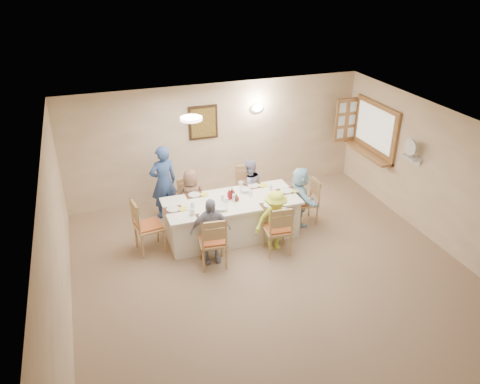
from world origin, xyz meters
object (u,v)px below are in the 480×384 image
object	(u,v)px
diner_back_right	(249,187)
diner_front_left	(210,231)
chair_left_end	(149,225)
chair_front_right	(277,228)
chair_back_left	(190,201)
condiment_ketchup	(229,194)
chair_right_end	(305,201)
diner_right_end	(300,196)
diner_front_right	(275,221)
serving_hatch	(375,129)
chair_front_left	(213,240)
chair_back_right	(247,190)
diner_back_left	(192,197)
dining_table	(231,218)
caregiver	(164,182)
desk_fan	(412,150)

from	to	relation	value
diner_back_right	diner_front_left	xyz separation A→B (m)	(-1.20, -1.36, 0.01)
diner_front_left	chair_left_end	bearing A→B (deg)	147.76
chair_front_right	chair_left_end	size ratio (longest dim) A/B	0.96
chair_back_left	condiment_ketchup	world-z (taller)	condiment_ketchup
chair_right_end	diner_right_end	world-z (taller)	diner_right_end
diner_back_right	diner_front_right	xyz separation A→B (m)	(-0.00, -1.36, -0.03)
serving_hatch	diner_front_right	xyz separation A→B (m)	(-2.89, -1.41, -0.92)
chair_front_left	serving_hatch	bearing A→B (deg)	-153.14
chair_left_end	chair_front_left	bearing A→B (deg)	-138.60
chair_back_right	condiment_ketchup	size ratio (longest dim) A/B	4.50
diner_front_left	condiment_ketchup	world-z (taller)	diner_front_left
chair_back_right	chair_back_left	bearing A→B (deg)	-168.52
diner_back_left	diner_right_end	size ratio (longest dim) A/B	0.97
diner_right_end	condiment_ketchup	size ratio (longest dim) A/B	5.61
diner_back_left	diner_front_right	bearing A→B (deg)	137.71
dining_table	chair_left_end	xyz separation A→B (m)	(-1.55, 0.00, 0.14)
serving_hatch	condiment_ketchup	bearing A→B (deg)	-168.99
chair_back_left	condiment_ketchup	xyz separation A→B (m)	(0.57, -0.76, 0.42)
chair_back_right	chair_right_end	bearing A→B (deg)	-28.62
chair_back_right	diner_front_left	xyz separation A→B (m)	(-1.20, -1.48, 0.13)
diner_front_left	caregiver	distance (m)	1.89
diner_back_right	condiment_ketchup	xyz separation A→B (m)	(-0.63, -0.64, 0.26)
chair_right_end	diner_back_left	bearing A→B (deg)	-105.89
chair_front_right	chair_right_end	bearing A→B (deg)	-134.62
diner_back_right	diner_front_left	world-z (taller)	diner_front_left
desk_fan	chair_left_end	xyz separation A→B (m)	(-4.93, 0.62, -1.03)
diner_back_left	diner_back_right	distance (m)	1.20
chair_left_end	serving_hatch	bearing A→B (deg)	-90.29
desk_fan	diner_front_left	xyz separation A→B (m)	(-3.98, -0.06, -0.94)
chair_back_left	chair_right_end	bearing A→B (deg)	-30.14
caregiver	chair_back_right	bearing A→B (deg)	157.61
diner_front_left	condiment_ketchup	distance (m)	0.96
chair_right_end	serving_hatch	bearing A→B (deg)	112.21
chair_front_left	diner_front_right	distance (m)	1.21
serving_hatch	diner_front_left	xyz separation A→B (m)	(-4.09, -1.41, -0.89)
chair_left_end	desk_fan	bearing A→B (deg)	-105.71
chair_left_end	diner_front_left	world-z (taller)	diner_front_left
chair_back_right	condiment_ketchup	distance (m)	1.06
chair_front_right	diner_back_left	xyz separation A→B (m)	(-1.20, 1.48, 0.09)
serving_hatch	chair_front_left	xyz separation A→B (m)	(-4.09, -1.53, -1.00)
diner_back_left	chair_right_end	bearing A→B (deg)	168.74
chair_front_left	chair_left_end	size ratio (longest dim) A/B	0.96
diner_front_right	diner_right_end	xyz separation A→B (m)	(0.82, 0.68, 0.02)
diner_right_end	caregiver	bearing A→B (deg)	69.86
serving_hatch	dining_table	distance (m)	3.73
chair_back_left	diner_back_right	size ratio (longest dim) A/B	0.73
chair_right_end	diner_back_right	bearing A→B (deg)	-123.94
desk_fan	dining_table	xyz separation A→B (m)	(-3.38, 0.62, -1.17)
desk_fan	chair_front_right	bearing A→B (deg)	-176.37
serving_hatch	dining_table	world-z (taller)	serving_hatch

